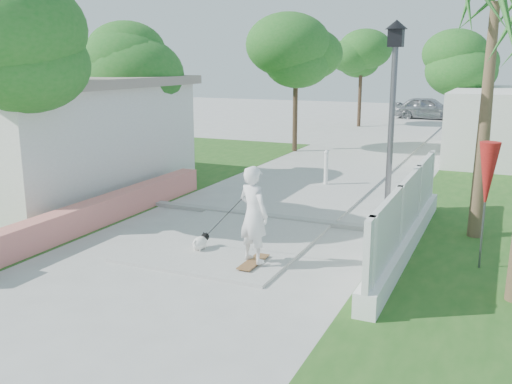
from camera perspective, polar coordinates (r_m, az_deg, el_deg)
The scene contains 19 objects.
ground at distance 8.71m, azimuth -14.77°, elevation -12.37°, with size 90.00×90.00×0.00m, color #B7B7B2.
path_strip at distance 26.79m, azimuth 12.92°, elevation 4.89°, with size 3.20×36.00×0.06m, color #B7B7B2.
curb at distance 13.57m, azimuth 1.15°, elevation -2.46°, with size 6.50×0.25×0.10m, color #999993.
grass_left at distance 18.89m, azimuth -16.32°, elevation 1.30°, with size 8.00×20.00×0.01m, color #23551B.
pink_wall at distance 13.18m, azimuth -16.49°, elevation -2.29°, with size 0.45×8.20×0.80m.
house_left at distance 17.90m, azimuth -23.26°, elevation 5.44°, with size 8.40×7.40×3.23m.
lattice_fence at distance 11.61m, azimuth 14.86°, elevation -3.05°, with size 0.35×7.00×1.50m.
street_lamp at distance 11.82m, azimuth 13.38°, elevation 6.62°, with size 0.44×0.44×4.44m.
bollard at distance 17.06m, azimuth 7.02°, elevation 2.50°, with size 0.14×0.14×1.09m.
patio_umbrella at distance 10.74m, azimuth 22.14°, elevation 1.40°, with size 0.36×0.36×2.30m.
tree_left_near at distance 13.15m, azimuth -23.17°, elevation 12.66°, with size 3.60×3.60×5.28m.
tree_left_mid at distance 17.96m, azimuth -12.24°, elevation 12.18°, with size 3.20×3.20×4.85m.
tree_path_left at distance 23.46m, azimuth 4.05°, elevation 13.36°, with size 3.40×3.40×5.23m.
tree_path_right at distance 26.10m, azimuth 20.40°, elevation 11.85°, with size 3.00×3.00×4.79m.
tree_path_far at distance 32.98m, azimuth 10.52°, elevation 13.07°, with size 3.20×3.20×5.17m.
palm_far at distance 12.59m, azimuth 22.71°, elevation 15.76°, with size 1.80×1.80×5.30m.
skateboarder at distance 10.47m, azimuth -1.81°, elevation -2.50°, with size 1.67×0.97×1.87m.
dog at distance 11.25m, azimuth -5.54°, elevation -5.01°, with size 0.27×0.54×0.37m.
parked_car at distance 37.95m, azimuth 16.82°, elevation 8.03°, with size 1.71×4.26×1.45m, color #A4A6AB.
Camera 1 is at (5.07, -6.05, 3.67)m, focal length 40.00 mm.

